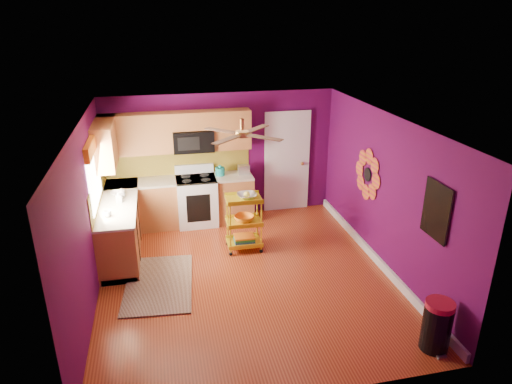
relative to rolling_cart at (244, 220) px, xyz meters
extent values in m
plane|color=maroon|center=(-0.16, -0.91, -0.56)|extent=(5.00, 5.00, 0.00)
cube|color=#4F0945|center=(-0.16, 1.59, 0.69)|extent=(4.50, 0.04, 2.50)
cube|color=#4F0945|center=(-0.16, -3.41, 0.69)|extent=(4.50, 0.04, 2.50)
cube|color=#4F0945|center=(-2.41, -0.91, 0.69)|extent=(0.04, 5.00, 2.50)
cube|color=#4F0945|center=(2.09, -0.91, 0.69)|extent=(0.04, 5.00, 2.50)
cube|color=silver|center=(-0.16, -0.91, 1.94)|extent=(4.50, 5.00, 0.04)
cube|color=white|center=(2.06, -0.91, -0.49)|extent=(0.05, 4.90, 0.14)
cube|color=brown|center=(-2.11, 0.44, -0.11)|extent=(0.60, 2.30, 0.90)
cube|color=brown|center=(-1.01, 1.29, -0.11)|extent=(2.80, 0.60, 0.90)
cube|color=beige|center=(-2.11, 0.44, 0.36)|extent=(0.63, 2.30, 0.04)
cube|color=beige|center=(-1.01, 1.29, 0.36)|extent=(2.80, 0.63, 0.04)
cube|color=black|center=(-2.11, 0.44, -0.51)|extent=(0.54, 2.30, 0.10)
cube|color=black|center=(-1.01, 1.29, -0.51)|extent=(2.80, 0.54, 0.10)
cube|color=white|center=(-0.71, 1.26, -0.10)|extent=(0.76, 0.66, 0.92)
cube|color=black|center=(-0.71, 1.26, 0.36)|extent=(0.76, 0.62, 0.03)
cube|color=white|center=(-0.71, 1.54, 0.48)|extent=(0.76, 0.06, 0.18)
cube|color=black|center=(-0.71, 0.94, -0.11)|extent=(0.45, 0.02, 0.55)
cube|color=brown|center=(-1.75, 1.43, 1.26)|extent=(1.32, 0.33, 0.75)
cube|color=brown|center=(0.03, 1.43, 1.26)|extent=(0.72, 0.33, 0.75)
cube|color=brown|center=(-0.71, 1.43, 1.47)|extent=(0.76, 0.33, 0.34)
cube|color=brown|center=(-2.24, 0.94, 1.26)|extent=(0.33, 1.30, 0.75)
cube|color=black|center=(-0.71, 1.39, 1.09)|extent=(0.76, 0.38, 0.40)
cube|color=#6D6818|center=(-1.01, 1.58, 0.63)|extent=(2.80, 0.01, 0.51)
cube|color=#6D6818|center=(-2.40, 0.44, 0.63)|extent=(0.01, 2.30, 0.51)
cube|color=white|center=(-2.39, 0.14, 0.99)|extent=(0.03, 1.20, 1.00)
cube|color=orange|center=(-2.36, 0.14, 1.46)|extent=(0.08, 1.35, 0.22)
cube|color=white|center=(1.19, 1.57, 0.46)|extent=(0.85, 0.04, 2.05)
cube|color=white|center=(1.19, 1.55, 0.46)|extent=(0.95, 0.02, 2.15)
sphere|color=#BF8C3F|center=(1.51, 1.51, 0.44)|extent=(0.07, 0.07, 0.07)
cylinder|color=black|center=(2.07, -0.31, 0.79)|extent=(0.01, 0.24, 0.24)
cube|color=teal|center=(2.07, -2.31, 0.99)|extent=(0.03, 0.52, 0.72)
cube|color=black|center=(2.06, -2.31, 0.99)|extent=(0.01, 0.56, 0.76)
cylinder|color=#BF8C3F|center=(-0.16, -0.71, 1.86)|extent=(0.06, 0.06, 0.16)
cylinder|color=#BF8C3F|center=(-0.16, -0.71, 1.72)|extent=(0.20, 0.20, 0.08)
cube|color=#4C2D19|center=(0.11, -0.44, 1.72)|extent=(0.47, 0.47, 0.01)
cube|color=#4C2D19|center=(-0.42, -0.44, 1.72)|extent=(0.47, 0.47, 0.01)
cube|color=#4C2D19|center=(-0.42, -0.98, 1.72)|extent=(0.47, 0.47, 0.01)
cube|color=#4C2D19|center=(0.11, -0.98, 1.72)|extent=(0.47, 0.47, 0.01)
cube|color=black|center=(-1.51, -0.82, -0.55)|extent=(1.14, 1.72, 0.02)
cylinder|color=gold|center=(-0.28, -0.18, -0.05)|extent=(0.03, 0.03, 0.93)
cylinder|color=gold|center=(0.26, -0.19, -0.05)|extent=(0.03, 0.03, 0.93)
cylinder|color=gold|center=(-0.27, 0.19, -0.05)|extent=(0.03, 0.03, 0.93)
cylinder|color=gold|center=(0.26, 0.18, -0.05)|extent=(0.03, 0.03, 0.93)
sphere|color=black|center=(-0.28, -0.18, -0.53)|extent=(0.07, 0.07, 0.07)
sphere|color=black|center=(0.26, -0.19, -0.53)|extent=(0.07, 0.07, 0.07)
sphere|color=black|center=(-0.27, 0.19, -0.53)|extent=(0.07, 0.07, 0.07)
sphere|color=black|center=(0.26, 0.18, -0.53)|extent=(0.07, 0.07, 0.07)
cube|color=gold|center=(-0.01, 0.00, 0.39)|extent=(0.61, 0.45, 0.03)
cube|color=gold|center=(-0.01, 0.00, -0.03)|extent=(0.61, 0.45, 0.03)
cube|color=gold|center=(-0.01, 0.00, -0.43)|extent=(0.61, 0.45, 0.03)
imported|color=beige|center=(0.05, 0.00, 0.45)|extent=(0.34, 0.34, 0.08)
sphere|color=yellow|center=(0.05, 0.00, 0.48)|extent=(0.11, 0.11, 0.11)
imported|color=orange|center=(-0.01, 0.00, 0.04)|extent=(0.35, 0.35, 0.11)
cube|color=navy|center=(-0.01, 0.00, -0.39)|extent=(0.36, 0.27, 0.04)
cube|color=#267233|center=(-0.01, 0.00, -0.35)|extent=(0.36, 0.27, 0.04)
cube|color=orange|center=(-0.01, 0.00, -0.31)|extent=(0.36, 0.27, 0.03)
cylinder|color=black|center=(1.82, -3.02, -0.26)|extent=(0.38, 0.38, 0.61)
cylinder|color=#A6172D|center=(1.82, -3.02, 0.08)|extent=(0.35, 0.35, 0.07)
cube|color=beige|center=(1.82, -3.19, -0.55)|extent=(0.13, 0.07, 0.03)
cylinder|color=teal|center=(-0.22, 1.34, 0.46)|extent=(0.18, 0.18, 0.16)
sphere|color=teal|center=(-0.22, 1.34, 0.56)|extent=(0.06, 0.06, 0.06)
cube|color=beige|center=(0.24, 1.32, 0.47)|extent=(0.22, 0.15, 0.18)
imported|color=#EA3F72|center=(-2.07, 0.35, 0.48)|extent=(0.09, 0.10, 0.21)
imported|color=white|center=(-2.04, 0.57, 0.46)|extent=(0.13, 0.13, 0.16)
imported|color=white|center=(-2.12, 0.72, 0.41)|extent=(0.23, 0.23, 0.06)
imported|color=white|center=(-2.21, -0.20, 0.43)|extent=(0.12, 0.12, 0.10)
camera|label=1|loc=(-1.34, -7.03, 3.37)|focal=32.00mm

